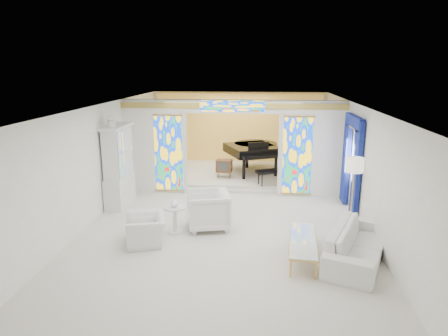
# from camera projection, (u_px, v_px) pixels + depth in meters

# --- Properties ---
(floor) EXTENTS (12.00, 12.00, 0.00)m
(floor) POSITION_uv_depth(u_px,v_px,m) (227.00, 215.00, 11.03)
(floor) COLOR silver
(floor) RESTS_ON ground
(ceiling) EXTENTS (7.00, 12.00, 0.02)m
(ceiling) POSITION_uv_depth(u_px,v_px,m) (227.00, 106.00, 10.29)
(ceiling) COLOR white
(ceiling) RESTS_ON wall_back
(wall_back) EXTENTS (7.00, 0.02, 3.00)m
(wall_back) POSITION_uv_depth(u_px,v_px,m) (239.00, 129.00, 16.46)
(wall_back) COLOR white
(wall_back) RESTS_ON floor
(wall_front) EXTENTS (7.00, 0.02, 3.00)m
(wall_front) POSITION_uv_depth(u_px,v_px,m) (188.00, 276.00, 4.87)
(wall_front) COLOR white
(wall_front) RESTS_ON floor
(wall_left) EXTENTS (0.02, 12.00, 3.00)m
(wall_left) POSITION_uv_depth(u_px,v_px,m) (100.00, 160.00, 10.96)
(wall_left) COLOR white
(wall_left) RESTS_ON floor
(wall_right) EXTENTS (0.02, 12.00, 3.00)m
(wall_right) POSITION_uv_depth(u_px,v_px,m) (361.00, 165.00, 10.36)
(wall_right) COLOR white
(wall_right) RESTS_ON floor
(partition_wall) EXTENTS (7.00, 0.22, 3.00)m
(partition_wall) POSITION_uv_depth(u_px,v_px,m) (232.00, 143.00, 12.55)
(partition_wall) COLOR white
(partition_wall) RESTS_ON floor
(stained_glass_left) EXTENTS (0.90, 0.04, 2.40)m
(stained_glass_left) POSITION_uv_depth(u_px,v_px,m) (169.00, 153.00, 12.71)
(stained_glass_left) COLOR gold
(stained_glass_left) RESTS_ON partition_wall
(stained_glass_right) EXTENTS (0.90, 0.04, 2.40)m
(stained_glass_right) POSITION_uv_depth(u_px,v_px,m) (297.00, 156.00, 12.36)
(stained_glass_right) COLOR gold
(stained_glass_right) RESTS_ON partition_wall
(stained_glass_transom) EXTENTS (2.00, 0.04, 0.34)m
(stained_glass_transom) POSITION_uv_depth(u_px,v_px,m) (232.00, 106.00, 12.16)
(stained_glass_transom) COLOR gold
(stained_glass_transom) RESTS_ON partition_wall
(alcove_platform) EXTENTS (6.80, 3.80, 0.18)m
(alcove_platform) POSITION_uv_depth(u_px,v_px,m) (236.00, 174.00, 14.97)
(alcove_platform) COLOR silver
(alcove_platform) RESTS_ON floor
(gold_curtain_back) EXTENTS (6.70, 0.10, 2.90)m
(gold_curtain_back) POSITION_uv_depth(u_px,v_px,m) (239.00, 129.00, 16.34)
(gold_curtain_back) COLOR gold
(gold_curtain_back) RESTS_ON wall_back
(chandelier) EXTENTS (0.48, 0.48, 0.30)m
(chandelier) POSITION_uv_depth(u_px,v_px,m) (242.00, 108.00, 14.25)
(chandelier) COLOR #C49344
(chandelier) RESTS_ON ceiling
(blue_drapes) EXTENTS (0.14, 1.85, 2.65)m
(blue_drapes) POSITION_uv_depth(u_px,v_px,m) (352.00, 156.00, 11.03)
(blue_drapes) COLOR navy
(blue_drapes) RESTS_ON wall_right
(china_cabinet) EXTENTS (0.56, 1.46, 2.72)m
(china_cabinet) POSITION_uv_depth(u_px,v_px,m) (119.00, 166.00, 11.59)
(china_cabinet) COLOR silver
(china_cabinet) RESTS_ON floor
(armchair_left) EXTENTS (1.14, 1.22, 0.65)m
(armchair_left) POSITION_uv_depth(u_px,v_px,m) (146.00, 229.00, 9.23)
(armchair_left) COLOR white
(armchair_left) RESTS_ON floor
(armchair_right) EXTENTS (1.26, 1.23, 0.96)m
(armchair_right) POSITION_uv_depth(u_px,v_px,m) (208.00, 210.00, 10.05)
(armchair_right) COLOR white
(armchair_right) RESTS_ON floor
(sofa) EXTENTS (1.85, 2.70, 0.73)m
(sofa) POSITION_uv_depth(u_px,v_px,m) (358.00, 244.00, 8.39)
(sofa) COLOR white
(sofa) RESTS_ON floor
(side_table) EXTENTS (0.64, 0.64, 0.67)m
(side_table) POSITION_uv_depth(u_px,v_px,m) (175.00, 216.00, 9.78)
(side_table) COLOR silver
(side_table) RESTS_ON floor
(vase) EXTENTS (0.25, 0.25, 0.21)m
(vase) POSITION_uv_depth(u_px,v_px,m) (174.00, 203.00, 9.70)
(vase) COLOR white
(vase) RESTS_ON side_table
(coffee_table) EXTENTS (0.73, 1.92, 0.42)m
(coffee_table) POSITION_uv_depth(u_px,v_px,m) (303.00, 241.00, 8.49)
(coffee_table) COLOR white
(coffee_table) RESTS_ON floor
(floor_lamp) EXTENTS (0.46, 0.46, 1.81)m
(floor_lamp) POSITION_uv_depth(u_px,v_px,m) (354.00, 168.00, 9.85)
(floor_lamp) COLOR #C49344
(floor_lamp) RESTS_ON floor
(grand_piano) EXTENTS (2.34, 3.49, 1.24)m
(grand_piano) POSITION_uv_depth(u_px,v_px,m) (254.00, 149.00, 14.78)
(grand_piano) COLOR black
(grand_piano) RESTS_ON alcove_platform
(tv_console) EXTENTS (0.57, 0.42, 0.63)m
(tv_console) POSITION_uv_depth(u_px,v_px,m) (224.00, 166.00, 14.07)
(tv_console) COLOR brown
(tv_console) RESTS_ON alcove_platform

